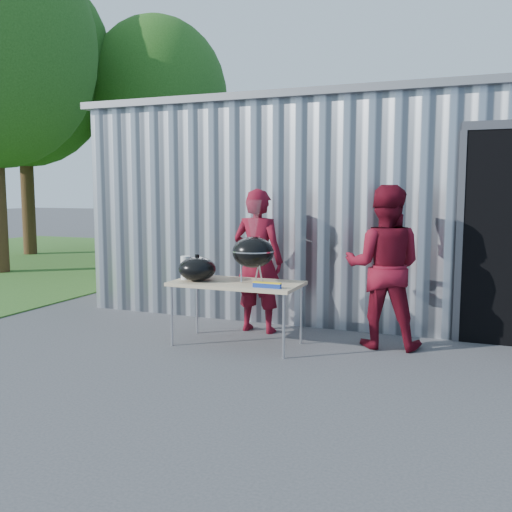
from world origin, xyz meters
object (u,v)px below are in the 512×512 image
at_px(kettle_grill, 253,247).
at_px(folding_table, 237,285).
at_px(person_cook, 258,261).
at_px(person_bystander, 384,267).

bearing_deg(kettle_grill, folding_table, -157.99).
xyz_separation_m(person_cook, person_bystander, (1.61, -0.12, 0.02)).
height_order(folding_table, person_cook, person_cook).
height_order(folding_table, kettle_grill, kettle_grill).
relative_size(kettle_grill, person_bystander, 0.51).
bearing_deg(kettle_grill, person_cook, 106.53).
distance_m(kettle_grill, person_cook, 0.70).
height_order(folding_table, person_bystander, person_bystander).
bearing_deg(person_cook, kettle_grill, 108.91).
bearing_deg(folding_table, kettle_grill, 22.01).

